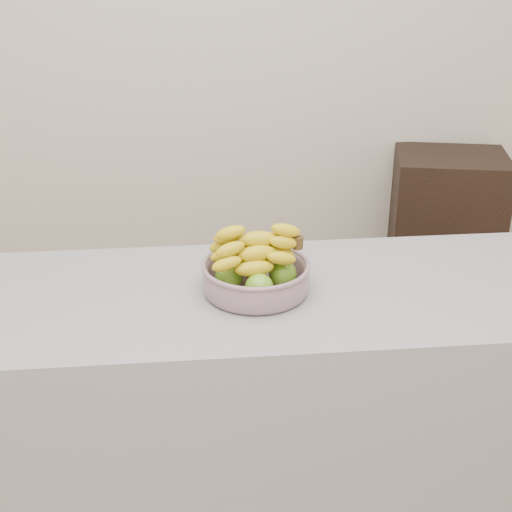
{
  "coord_description": "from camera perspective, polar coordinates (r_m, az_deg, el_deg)",
  "views": [
    {
      "loc": [
        -0.12,
        -1.06,
        1.77
      ],
      "look_at": [
        0.03,
        0.54,
        1.0
      ],
      "focal_mm": 50.0,
      "sensor_mm": 36.0,
      "label": 1
    }
  ],
  "objects": [
    {
      "name": "counter",
      "position": [
        2.08,
        -0.96,
        -13.88
      ],
      "size": [
        2.0,
        0.6,
        0.9
      ],
      "primitive_type": "cube",
      "color": "#9E9EA6",
      "rests_on": "ground"
    },
    {
      "name": "cabinet",
      "position": [
        3.34,
        14.68,
        0.85
      ],
      "size": [
        0.54,
        0.47,
        0.85
      ],
      "primitive_type": "cube",
      "rotation": [
        0.0,
        0.0,
        -0.21
      ],
      "color": "black",
      "rests_on": "ground"
    },
    {
      "name": "fruit_bowl",
      "position": [
        1.8,
        -0.01,
        -1.36
      ],
      "size": [
        0.28,
        0.28,
        0.17
      ],
      "rotation": [
        0.0,
        0.0,
        0.01
      ],
      "color": "#929DAF",
      "rests_on": "counter"
    }
  ]
}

